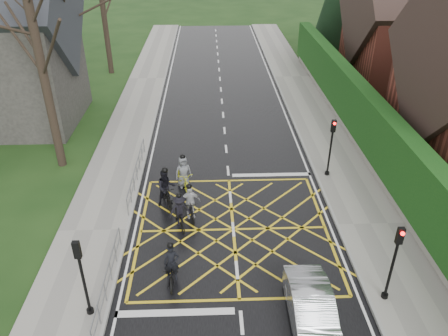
{
  "coord_description": "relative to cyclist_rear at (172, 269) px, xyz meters",
  "views": [
    {
      "loc": [
        -0.96,
        -14.97,
        11.82
      ],
      "look_at": [
        -0.29,
        3.08,
        1.3
      ],
      "focal_mm": 35.0,
      "sensor_mm": 36.0,
      "label": 1
    }
  ],
  "objects": [
    {
      "name": "cyclist_rear",
      "position": [
        0.0,
        0.0,
        0.0
      ],
      "size": [
        0.71,
        1.81,
        1.74
      ],
      "rotation": [
        0.0,
        0.0,
        0.05
      ],
      "color": "black",
      "rests_on": "ground"
    },
    {
      "name": "traffic_light_se",
      "position": [
        7.53,
        -1.26,
        1.1
      ],
      "size": [
        0.24,
        0.31,
        3.21
      ],
      "rotation": [
        0.0,
        0.0,
        3.14
      ],
      "color": "black",
      "rests_on": "ground"
    },
    {
      "name": "traffic_light_ne",
      "position": [
        7.53,
        7.14,
        1.1
      ],
      "size": [
        0.24,
        0.31,
        3.21
      ],
      "rotation": [
        0.0,
        0.0,
        3.14
      ],
      "color": "black",
      "rests_on": "ground"
    },
    {
      "name": "house_far",
      "position": [
        17.18,
        20.94,
        3.8
      ],
      "size": [
        9.8,
        8.8,
        10.3
      ],
      "color": "maroon",
      "rests_on": "ground"
    },
    {
      "name": "traffic_light_sw",
      "position": [
        -2.67,
        -1.55,
        1.1
      ],
      "size": [
        0.24,
        0.31,
        3.21
      ],
      "color": "black",
      "rests_on": "ground"
    },
    {
      "name": "sidewalk_left",
      "position": [
        -3.57,
        2.94,
        -0.49
      ],
      "size": [
        3.0,
        80.0,
        0.15
      ],
      "primitive_type": "cube",
      "color": "gray",
      "rests_on": "ground"
    },
    {
      "name": "hedge",
      "position": [
        10.18,
        8.94,
        1.54
      ],
      "size": [
        0.9,
        38.0,
        2.8
      ],
      "primitive_type": "cube",
      "color": "#0F3A10",
      "rests_on": "stone_wall"
    },
    {
      "name": "road",
      "position": [
        2.43,
        2.94,
        -0.56
      ],
      "size": [
        9.0,
        80.0,
        0.01
      ],
      "primitive_type": "cube",
      "color": "black",
      "rests_on": "ground"
    },
    {
      "name": "cyclist_front",
      "position": [
        0.55,
        3.89,
        0.08
      ],
      "size": [
        1.0,
        1.8,
        1.74
      ],
      "rotation": [
        0.0,
        0.0,
        0.24
      ],
      "color": "black",
      "rests_on": "ground"
    },
    {
      "name": "cyclist_back",
      "position": [
        -0.57,
        4.91,
        0.19
      ],
      "size": [
        1.15,
        2.07,
        2.0
      ],
      "rotation": [
        0.0,
        0.0,
        0.31
      ],
      "color": "black",
      "rests_on": "ground"
    },
    {
      "name": "cyclist_mid",
      "position": [
        0.14,
        3.34,
        0.03
      ],
      "size": [
        1.08,
        1.77,
        1.63
      ],
      "rotation": [
        0.0,
        0.0,
        0.28
      ],
      "color": "black",
      "rests_on": "ground"
    },
    {
      "name": "conifer",
      "position": [
        13.18,
        28.94,
        4.43
      ],
      "size": [
        4.6,
        4.6,
        10.0
      ],
      "color": "black",
      "rests_on": "ground"
    },
    {
      "name": "car",
      "position": [
        4.7,
        -2.25,
        0.08
      ],
      "size": [
        1.39,
        3.92,
        1.29
      ],
      "primitive_type": "imported",
      "rotation": [
        0.0,
        0.0,
        -0.01
      ],
      "color": "#B7BABF",
      "rests_on": "ground"
    },
    {
      "name": "railing_north",
      "position": [
        -2.22,
        6.94,
        0.22
      ],
      "size": [
        0.05,
        6.04,
        1.03
      ],
      "color": "slate",
      "rests_on": "ground"
    },
    {
      "name": "cyclist_lead",
      "position": [
        0.15,
        6.45,
        0.06
      ],
      "size": [
        1.22,
        1.97,
        1.81
      ],
      "rotation": [
        0.0,
        0.0,
        0.33
      ],
      "color": "#BDC417",
      "rests_on": "ground"
    },
    {
      "name": "sidewalk_right",
      "position": [
        8.43,
        2.94,
        -0.49
      ],
      "size": [
        3.0,
        80.0,
        0.15
      ],
      "primitive_type": "cube",
      "color": "gray",
      "rests_on": "ground"
    },
    {
      "name": "church",
      "position": [
        -11.1,
        14.94,
        4.36
      ],
      "size": [
        8.8,
        7.8,
        11.0
      ],
      "color": "#2D2B28",
      "rests_on": "ground"
    },
    {
      "name": "stone_wall",
      "position": [
        10.18,
        8.94,
        -0.21
      ],
      "size": [
        0.5,
        38.0,
        0.7
      ],
      "primitive_type": "cube",
      "color": "slate",
      "rests_on": "ground"
    },
    {
      "name": "ground",
      "position": [
        2.43,
        2.94,
        -0.56
      ],
      "size": [
        120.0,
        120.0,
        0.0
      ],
      "primitive_type": "plane",
      "color": "black",
      "rests_on": "ground"
    },
    {
      "name": "tree_near",
      "position": [
        -6.57,
        8.94,
        7.35
      ],
      "size": [
        9.24,
        9.24,
        11.44
      ],
      "color": "black",
      "rests_on": "ground"
    },
    {
      "name": "railing_south",
      "position": [
        -2.22,
        -0.56,
        0.22
      ],
      "size": [
        0.05,
        5.04,
        1.03
      ],
      "color": "slate",
      "rests_on": "ground"
    }
  ]
}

